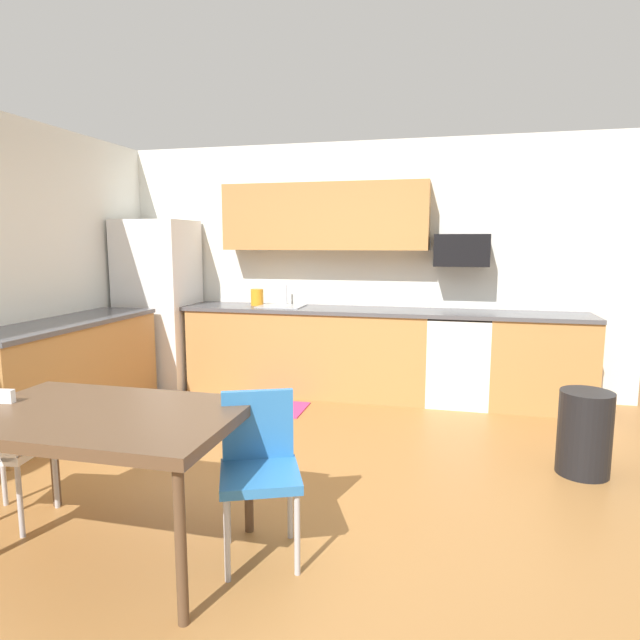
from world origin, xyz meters
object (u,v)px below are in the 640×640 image
dining_table (101,424)px  chair_near_table (259,460)px  microwave (461,250)px  trash_bin (585,433)px  refrigerator (159,304)px  kettle (257,298)px  oven_range (457,359)px

dining_table → chair_near_table: size_ratio=1.65×
microwave → trash_bin: size_ratio=0.90×
refrigerator → trash_bin: bearing=-19.6°
dining_table → trash_bin: 3.17m
microwave → kettle: size_ratio=2.70×
dining_table → refrigerator: bearing=115.5°
refrigerator → dining_table: (1.50, -3.16, -0.22)m
dining_table → trash_bin: bearing=32.2°
oven_range → refrigerator: bearing=-178.6°
microwave → dining_table: microwave is taller
oven_range → kettle: kettle is taller
microwave → trash_bin: microwave is taller
microwave → chair_near_table: 3.45m
refrigerator → kettle: (1.13, 0.13, 0.08)m
refrigerator → trash_bin: (4.17, -1.48, -0.64)m
chair_near_table → kettle: 3.32m
kettle → dining_table: bearing=-83.6°
kettle → trash_bin: bearing=-28.0°
dining_table → oven_range: bearing=60.9°
refrigerator → kettle: refrigerator is taller
refrigerator → oven_range: refrigerator is taller
microwave → dining_table: size_ratio=0.39×
dining_table → kettle: 3.32m
microwave → kettle: (-2.17, -0.05, -0.53)m
oven_range → dining_table: oven_range is taller
oven_range → microwave: microwave is taller
dining_table → kettle: (-0.37, 3.29, 0.31)m
chair_near_table → kettle: size_ratio=4.25×
trash_bin → kettle: kettle is taller
refrigerator → microwave: 3.37m
refrigerator → microwave: refrigerator is taller
dining_table → kettle: bearing=96.4°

